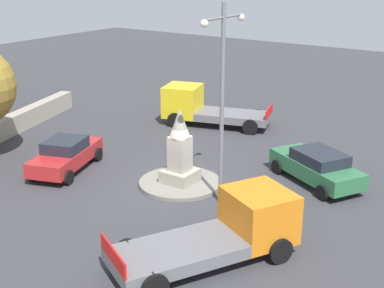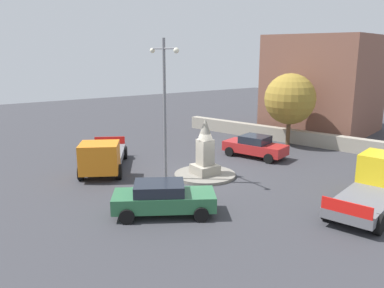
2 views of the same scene
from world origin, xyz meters
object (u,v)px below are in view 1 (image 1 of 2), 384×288
at_px(monument, 180,151).
at_px(truck_yellow_parked_right, 201,107).
at_px(car_red_waiting, 66,155).
at_px(car_green_approaching, 317,166).
at_px(streetlamp, 222,88).
at_px(truck_orange_parked_left, 228,229).

distance_m(monument, truck_yellow_parked_right, 8.93).
bearing_deg(car_red_waiting, car_green_approaching, -63.10).
distance_m(car_red_waiting, truck_yellow_parked_right, 9.51).
distance_m(monument, car_red_waiting, 5.50).
distance_m(streetlamp, car_green_approaching, 5.98).
relative_size(monument, truck_orange_parked_left, 0.51).
relative_size(streetlamp, truck_orange_parked_left, 1.23).
distance_m(monument, streetlamp, 3.86).
bearing_deg(car_red_waiting, monument, -73.27).
height_order(streetlamp, truck_yellow_parked_right, streetlamp).
relative_size(car_red_waiting, car_green_approaching, 0.96).
relative_size(monument, car_red_waiting, 0.71).
relative_size(truck_orange_parked_left, truck_yellow_parked_right, 0.97).
xyz_separation_m(streetlamp, truck_orange_parked_left, (-3.35, -2.34, -3.61)).
bearing_deg(truck_orange_parked_left, car_red_waiting, 76.98).
xyz_separation_m(streetlamp, car_green_approaching, (3.94, -2.37, -3.82)).
distance_m(streetlamp, car_red_waiting, 8.50).
xyz_separation_m(car_green_approaching, truck_yellow_parked_right, (4.44, 8.85, 0.27)).
bearing_deg(monument, streetlamp, -102.16).
bearing_deg(car_green_approaching, truck_yellow_parked_right, 63.38).
bearing_deg(car_red_waiting, truck_yellow_parked_right, -6.23).
height_order(car_red_waiting, car_green_approaching, car_red_waiting).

